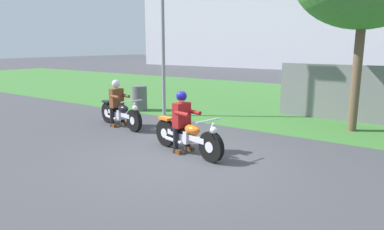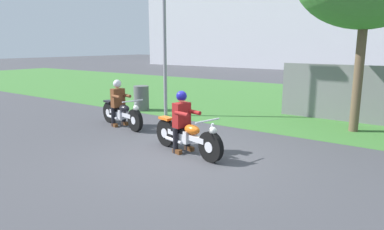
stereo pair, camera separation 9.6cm
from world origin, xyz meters
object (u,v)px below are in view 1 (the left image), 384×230
at_px(rider_lead, 182,117).
at_px(trash_can, 140,98).
at_px(motorcycle_follow, 120,114).
at_px(streetlight_pole, 165,3).
at_px(motorcycle_lead, 187,136).
at_px(rider_follow, 117,99).

height_order(rider_lead, trash_can, rider_lead).
bearing_deg(motorcycle_follow, streetlight_pole, 101.06).
relative_size(motorcycle_follow, streetlight_pole, 0.35).
bearing_deg(motorcycle_lead, trash_can, 158.01).
bearing_deg(motorcycle_follow, motorcycle_lead, -3.30).
distance_m(rider_follow, streetlight_pole, 3.57).
bearing_deg(motorcycle_lead, rider_follow, 176.83).
distance_m(motorcycle_lead, trash_can, 5.55).
height_order(motorcycle_follow, trash_can, trash_can).
bearing_deg(rider_follow, motorcycle_lead, -3.17).
relative_size(motorcycle_follow, rider_follow, 1.53).
bearing_deg(trash_can, streetlight_pole, -8.05).
height_order(rider_follow, trash_can, rider_follow).
bearing_deg(trash_can, motorcycle_follow, -58.83).
xyz_separation_m(motorcycle_lead, trash_can, (-4.52, 3.23, 0.06)).
bearing_deg(rider_lead, motorcycle_lead, -0.81).
height_order(rider_follow, streetlight_pole, streetlight_pole).
distance_m(rider_follow, trash_can, 2.57).
relative_size(rider_lead, streetlight_pole, 0.23).
xyz_separation_m(rider_lead, streetlight_pole, (-2.88, 2.98, 2.92)).
relative_size(streetlight_pole, trash_can, 6.58).
xyz_separation_m(rider_follow, trash_can, (-1.21, 2.23, -0.36)).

